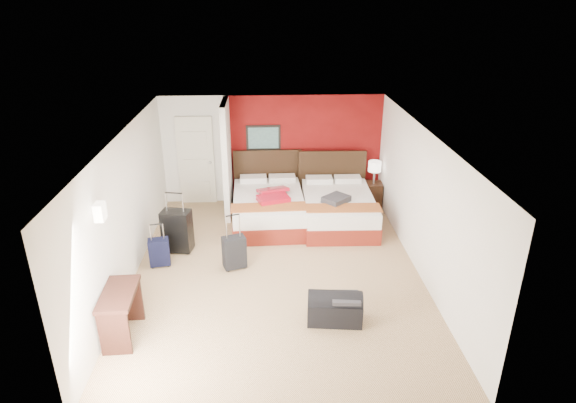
{
  "coord_description": "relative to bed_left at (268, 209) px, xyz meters",
  "views": [
    {
      "loc": [
        -0.18,
        -7.49,
        4.58
      ],
      "look_at": [
        0.24,
        0.8,
        1.0
      ],
      "focal_mm": 30.36,
      "sensor_mm": 36.0,
      "label": 1
    }
  ],
  "objects": [
    {
      "name": "bed_right",
      "position": [
        1.48,
        -0.11,
        -0.0
      ],
      "size": [
        1.52,
        2.14,
        0.63
      ],
      "primitive_type": "cube",
      "rotation": [
        0.0,
        0.0,
        -0.02
      ],
      "color": "silver",
      "rests_on": "ground"
    },
    {
      "name": "suitcase_navy",
      "position": [
        -1.99,
        -1.7,
        -0.07
      ],
      "size": [
        0.39,
        0.28,
        0.5
      ],
      "primitive_type": "cube",
      "rotation": [
        0.0,
        0.0,
        0.18
      ],
      "color": "black",
      "rests_on": "ground"
    },
    {
      "name": "table_lamp",
      "position": [
        2.41,
        0.77,
        0.51
      ],
      "size": [
        0.31,
        0.31,
        0.52
      ],
      "primitive_type": "cylinder",
      "rotation": [
        0.0,
        0.0,
        0.08
      ],
      "color": "white",
      "rests_on": "nightstand"
    },
    {
      "name": "suitcase_black",
      "position": [
        -1.74,
        -1.16,
        0.08
      ],
      "size": [
        0.59,
        0.43,
        0.8
      ],
      "primitive_type": "cube",
      "rotation": [
        0.0,
        0.0,
        -0.19
      ],
      "color": "black",
      "rests_on": "ground"
    },
    {
      "name": "nightstand",
      "position": [
        2.41,
        0.77,
        -0.03
      ],
      "size": [
        0.45,
        0.45,
        0.57
      ],
      "primitive_type": "cube",
      "rotation": [
        0.0,
        0.0,
        -0.11
      ],
      "color": "#321D10",
      "rests_on": "ground"
    },
    {
      "name": "ground",
      "position": [
        0.12,
        -1.99,
        -0.32
      ],
      "size": [
        6.5,
        6.5,
        0.0
      ],
      "primitive_type": "plane",
      "color": "tan",
      "rests_on": "ground"
    },
    {
      "name": "duffel_bag",
      "position": [
        0.95,
        -3.47,
        -0.11
      ],
      "size": [
        0.85,
        0.52,
        0.41
      ],
      "primitive_type": "cube",
      "rotation": [
        0.0,
        0.0,
        -0.11
      ],
      "color": "black",
      "rests_on": "ground"
    },
    {
      "name": "bed_left",
      "position": [
        0.0,
        0.0,
        0.0
      ],
      "size": [
        1.54,
        2.16,
        0.64
      ],
      "primitive_type": "cube",
      "rotation": [
        0.0,
        0.0,
        0.03
      ],
      "color": "silver",
      "rests_on": "ground"
    },
    {
      "name": "jacket_draped",
      "position": [
        1.1,
        -3.52,
        0.12
      ],
      "size": [
        0.43,
        0.37,
        0.06
      ],
      "primitive_type": "cube",
      "rotation": [
        0.0,
        0.0,
        -0.07
      ],
      "color": "#333337",
      "rests_on": "duffel_bag"
    },
    {
      "name": "red_accent_panel",
      "position": [
        0.87,
        1.24,
        0.93
      ],
      "size": [
        3.5,
        0.04,
        2.5
      ],
      "primitive_type": "cube",
      "color": "maroon",
      "rests_on": "ground"
    },
    {
      "name": "room_walls",
      "position": [
        -1.28,
        -0.58,
        0.94
      ],
      "size": [
        5.02,
        6.52,
        2.5
      ],
      "color": "white",
      "rests_on": "ground"
    },
    {
      "name": "desk",
      "position": [
        -2.13,
        -3.67,
        0.06
      ],
      "size": [
        0.49,
        0.92,
        0.75
      ],
      "primitive_type": "cube",
      "rotation": [
        0.0,
        0.0,
        0.04
      ],
      "color": "black",
      "rests_on": "ground"
    },
    {
      "name": "suitcase_charcoal",
      "position": [
        -0.63,
        -1.85,
        -0.02
      ],
      "size": [
        0.46,
        0.36,
        0.59
      ],
      "primitive_type": "cube",
      "rotation": [
        0.0,
        0.0,
        0.34
      ],
      "color": "black",
      "rests_on": "ground"
    },
    {
      "name": "jacket_bundle",
      "position": [
        1.38,
        -0.41,
        0.37
      ],
      "size": [
        0.64,
        0.63,
        0.12
      ],
      "primitive_type": "cube",
      "rotation": [
        0.0,
        0.0,
        0.74
      ],
      "color": "#3B3C41",
      "rests_on": "bed_right"
    },
    {
      "name": "red_suitcase_open",
      "position": [
        0.1,
        -0.1,
        0.37
      ],
      "size": [
        0.85,
        1.01,
        0.11
      ],
      "primitive_type": "cube",
      "rotation": [
        0.0,
        0.0,
        0.3
      ],
      "color": "#B30F23",
      "rests_on": "bed_left"
    },
    {
      "name": "entry_door",
      "position": [
        -1.63,
        1.21,
        0.71
      ],
      "size": [
        0.82,
        0.06,
        2.05
      ],
      "primitive_type": "cube",
      "color": "silver",
      "rests_on": "ground"
    },
    {
      "name": "partition_wall",
      "position": [
        -0.88,
        0.62,
        0.93
      ],
      "size": [
        0.12,
        1.2,
        2.5
      ],
      "primitive_type": "cube",
      "color": "silver",
      "rests_on": "ground"
    }
  ]
}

